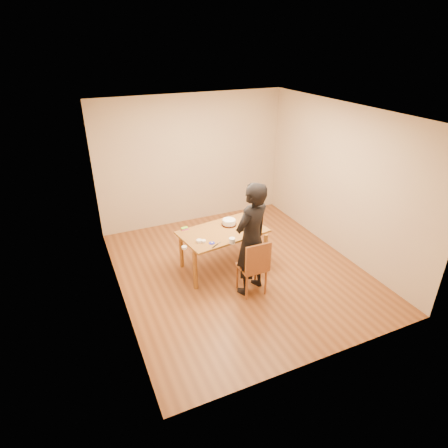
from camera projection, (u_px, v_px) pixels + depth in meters
name	position (u px, v px, depth m)	size (l,w,h in m)	color
room_shell	(231.00, 192.00, 6.24)	(4.00, 4.50, 2.70)	brown
dining_table	(223.00, 232.00, 6.28)	(1.41, 0.84, 0.04)	brown
dining_chair	(252.00, 267.00, 5.83)	(0.39, 0.39, 0.04)	brown
cake_plate	(229.00, 224.00, 6.47)	(0.26, 0.26, 0.02)	red
cake	(229.00, 222.00, 6.45)	(0.23, 0.23, 0.07)	white
frosting_dome	(229.00, 219.00, 6.42)	(0.23, 0.23, 0.03)	white
frosting_tub	(232.00, 241.00, 5.88)	(0.10, 0.10, 0.09)	white
frosting_lid	(212.00, 243.00, 5.90)	(0.09, 0.09, 0.01)	#1B1FB3
frosting_dollop	(212.00, 242.00, 5.89)	(0.04, 0.04, 0.02)	white
ramekin_green	(203.00, 241.00, 5.92)	(0.08, 0.08, 0.04)	white
ramekin_yellow	(199.00, 241.00, 5.92)	(0.09, 0.09, 0.04)	white
ramekin_multi	(184.00, 248.00, 5.74)	(0.08, 0.08, 0.04)	white
candy_box_pink	(185.00, 229.00, 6.32)	(0.12, 0.06, 0.02)	#E13496
candy_box_green	(184.00, 228.00, 6.31)	(0.11, 0.06, 0.02)	green
spatula	(215.00, 246.00, 5.82)	(0.16, 0.02, 0.01)	black
person	(251.00, 240.00, 5.66)	(0.67, 0.44, 1.84)	black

